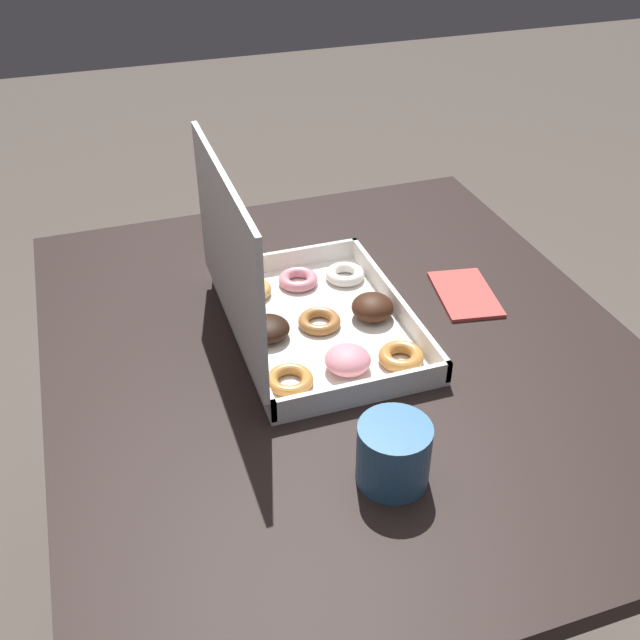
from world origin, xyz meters
The scene contains 5 objects.
ground_plane centered at (0.00, 0.00, 0.00)m, with size 8.00×8.00×0.00m, color #564C44.
dining_table centered at (0.00, 0.00, 0.62)m, with size 0.98×0.86×0.72m.
donut_box centered at (0.05, 0.05, 0.78)m, with size 0.37×0.26×0.28m.
coffee_mug centered at (-0.26, 0.03, 0.77)m, with size 0.09×0.09×0.08m.
paper_napkin centered at (0.07, -0.23, 0.73)m, with size 0.16×0.11×0.01m.
Camera 1 is at (-0.82, 0.31, 1.39)m, focal length 42.00 mm.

